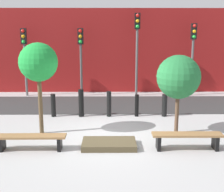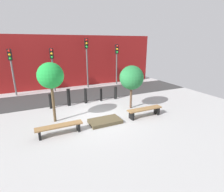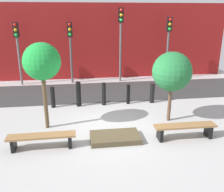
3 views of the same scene
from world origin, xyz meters
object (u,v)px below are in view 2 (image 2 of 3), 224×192
Objects in this scene: bollard_left at (69,97)px; planter_bed at (105,121)px; tree_behind_left_bench at (51,76)px; traffic_light_east at (117,57)px; bench_left at (59,128)px; traffic_light_west at (11,64)px; tree_behind_right_bench at (132,78)px; bollard_right at (101,95)px; bench_right at (145,111)px; bollard_far_left at (51,101)px; bollard_center at (86,96)px; traffic_light_mid_east at (87,55)px; bollard_far_right at (115,93)px; traffic_light_mid_west at (52,62)px.

planter_bed is at bearing -71.43° from bollard_left.
tree_behind_left_bench is 0.82× the size of traffic_light_east.
bench_left is 7.82m from traffic_light_west.
traffic_light_west is (-6.39, 5.86, 0.49)m from tree_behind_right_bench.
bollard_right is (3.29, 3.41, 0.11)m from bench_left.
bollard_far_left is at bearing 142.39° from bench_right.
traffic_light_east reaches higher than bollard_center.
bollard_right is at bearing 0.00° from bollard_left.
tree_behind_left_bench is 4.27m from bollard_right.
bollard_left is (1.13, 3.41, 0.22)m from bench_left.
traffic_light_mid_east is at bearing 96.75° from bench_right.
bollard_far_right reaches higher than bench_right.
traffic_light_west is at bearing 180.00° from traffic_light_mid_west.
planter_bed is 3.89m from bollard_far_right.
traffic_light_mid_east is at bearing 97.86° from tree_behind_right_bench.
tree_behind_left_bench is at bearing -138.00° from bollard_center.
planter_bed is 1.45× the size of bollard_left.
traffic_light_west reaches higher than bollard_far_left.
planter_bed is 0.53× the size of tree_behind_left_bench.
bollard_right is at bearing -128.73° from traffic_light_east.
tree_behind_right_bench is at bearing -24.47° from bollard_far_left.
tree_behind_left_bench is 2.72m from bollard_far_left.
bollard_left is 1.24× the size of bollard_far_right.
tree_behind_left_bench is 3.30× the size of bollard_far_left.
bollard_left reaches higher than bollard_right.
tree_behind_right_bench is 5.00m from bollard_far_left.
bench_right reaches higher than bench_left.
bollard_right is 4.56m from traffic_light_mid_east.
traffic_light_mid_west is at bearing 109.81° from bollard_center.
traffic_light_mid_west is at bearing 132.52° from bollard_far_right.
bollard_left is 5.13m from traffic_light_mid_east.
bollard_center is 4.73m from traffic_light_mid_east.
tree_behind_right_bench is 6.22m from traffic_light_east.
tree_behind_left_bench is 4.44m from tree_behind_right_bench.
traffic_light_mid_east is at bearing 57.45° from bollard_left.
tree_behind_left_bench is 1.15× the size of tree_behind_right_bench.
bollard_far_left is 0.90× the size of bollard_center.
bench_left is 4.07m from bollard_center.
traffic_light_mid_east reaches higher than bollard_far_right.
traffic_light_east is at bearing 36.35° from bollard_left.
planter_bed is at bearing -101.14° from traffic_light_mid_east.
bollard_right is (2.16, 0.00, -0.11)m from bollard_left.
bollard_right is 1.08m from bollard_far_right.
bollard_far_left is at bearing -132.51° from traffic_light_mid_east.
traffic_light_mid_west reaches higher than bollard_center.
bollard_left is at bearing 180.00° from bollard_right.
tree_behind_right_bench is (2.21, 1.23, 1.76)m from planter_bed.
traffic_light_east reaches higher than bench_right.
bollard_left is at bearing 0.00° from bollard_far_left.
bollard_far_right is at bearing -117.64° from traffic_light_east.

